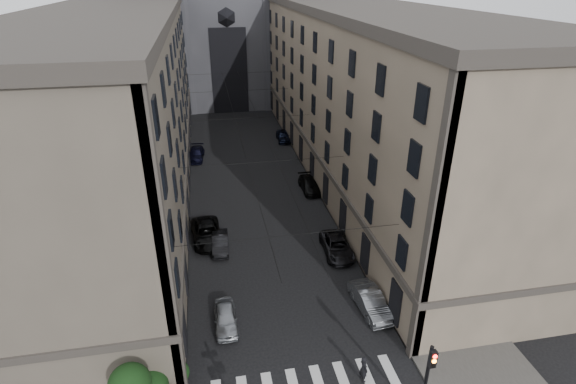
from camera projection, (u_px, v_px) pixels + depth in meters
sidewalk_left at (159, 183)px, 51.87m from camera, size 7.00×80.00×0.15m
sidewalk_right at (334, 169)px, 55.38m from camera, size 7.00×80.00×0.15m
building_left at (119, 105)px, 47.31m from camera, size 13.60×60.60×18.85m
building_right at (362, 94)px, 51.79m from camera, size 13.60×60.60×18.85m
traffic_light_right at (428, 375)px, 23.07m from camera, size 0.34×0.50×5.20m
tram_wires at (247, 119)px, 50.15m from camera, size 14.00×60.00×0.43m
car_left_near at (226, 318)px, 30.73m from camera, size 1.60×3.92×1.33m
car_left_midnear at (220, 243)px, 39.27m from camera, size 1.53×4.03×1.31m
car_left_midfar at (207, 233)px, 40.49m from camera, size 3.11×5.84×1.56m
car_left_far at (196, 154)px, 58.31m from camera, size 2.45×5.02×1.40m
car_right_near at (370, 301)px, 32.10m from camera, size 2.03×4.77×1.53m
car_right_midnear at (337, 246)px, 38.68m from camera, size 2.55×5.14×1.40m
car_right_midfar at (310, 185)px, 49.89m from camera, size 2.03×4.73×1.36m
car_right_far at (283, 136)px, 64.67m from camera, size 1.89×4.38×1.47m
pedestrian at (364, 369)px, 26.46m from camera, size 0.57×0.74×1.82m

